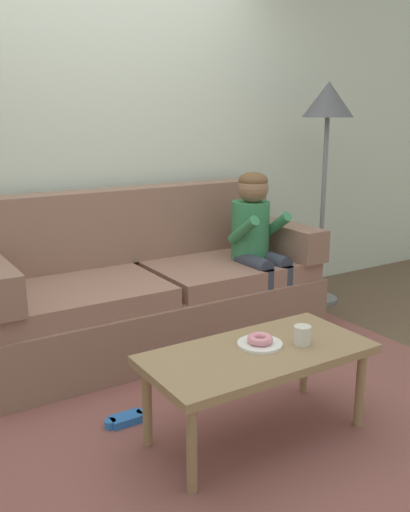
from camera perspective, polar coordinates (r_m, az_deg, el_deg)
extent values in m
plane|color=brown|center=(3.12, -0.24, -14.17)|extent=(10.00, 10.00, 0.00)
cube|color=beige|center=(4.00, -11.19, 12.81)|extent=(8.00, 0.10, 2.80)
cube|color=brown|center=(2.93, 2.44, -16.03)|extent=(2.97, 2.08, 0.01)
cube|color=#846051|center=(3.73, -5.24, -6.10)|extent=(2.22, 0.90, 0.38)
cube|color=#8D6455|center=(3.40, -13.33, -4.00)|extent=(1.07, 0.74, 0.12)
cube|color=#8D6455|center=(3.88, 2.34, -1.35)|extent=(1.07, 0.74, 0.12)
cube|color=#846051|center=(3.88, -7.78, 3.21)|extent=(2.22, 0.20, 0.49)
cube|color=#846051|center=(4.14, 7.18, 1.99)|extent=(0.20, 0.90, 0.22)
cube|color=#937551|center=(2.61, 5.38, -9.87)|extent=(1.06, 0.51, 0.04)
cylinder|color=#937551|center=(2.34, -1.33, -19.03)|extent=(0.04, 0.04, 0.40)
cylinder|color=#937551|center=(2.87, 15.42, -12.90)|extent=(0.04, 0.04, 0.40)
cylinder|color=#937551|center=(2.64, -5.87, -14.95)|extent=(0.04, 0.04, 0.40)
cylinder|color=#937551|center=(3.12, 10.03, -10.31)|extent=(0.04, 0.04, 0.40)
cylinder|color=#337A4C|center=(3.89, 4.61, 2.59)|extent=(0.26, 0.26, 0.40)
sphere|color=#846047|center=(3.82, 4.88, 6.90)|extent=(0.21, 0.21, 0.21)
ellipsoid|color=brown|center=(3.82, 4.89, 7.60)|extent=(0.20, 0.20, 0.12)
cylinder|color=#333847|center=(3.77, 4.93, -0.77)|extent=(0.11, 0.30, 0.11)
cylinder|color=#333847|center=(3.72, 6.25, -4.70)|extent=(0.09, 0.09, 0.44)
cube|color=black|center=(3.77, 6.62, -8.50)|extent=(0.10, 0.20, 0.06)
cylinder|color=#337A4C|center=(3.72, 3.90, 2.62)|extent=(0.07, 0.29, 0.23)
cylinder|color=#333847|center=(3.86, 6.83, -0.43)|extent=(0.11, 0.30, 0.11)
cylinder|color=#333847|center=(3.82, 8.14, -4.26)|extent=(0.09, 0.09, 0.44)
cube|color=black|center=(3.87, 8.49, -7.97)|extent=(0.10, 0.20, 0.06)
cylinder|color=#337A4C|center=(3.88, 7.16, 3.04)|extent=(0.07, 0.29, 0.23)
cylinder|color=white|center=(2.65, 5.57, -8.86)|extent=(0.21, 0.21, 0.01)
torus|color=pink|center=(2.64, 5.59, -8.36)|extent=(0.14, 0.14, 0.04)
cylinder|color=silver|center=(2.67, 9.82, -7.91)|extent=(0.08, 0.08, 0.09)
cube|color=blue|center=(2.90, -7.95, -16.13)|extent=(0.16, 0.09, 0.05)
cylinder|color=blue|center=(2.87, -9.56, -16.52)|extent=(0.06, 0.06, 0.05)
cylinder|color=blue|center=(2.93, -6.38, -15.73)|extent=(0.06, 0.06, 0.05)
cylinder|color=slate|center=(4.69, 11.37, -4.26)|extent=(0.30, 0.30, 0.03)
cylinder|color=slate|center=(4.51, 11.83, 4.82)|extent=(0.04, 0.04, 1.47)
cone|color=#4C4C51|center=(4.45, 12.38, 15.23)|extent=(0.38, 0.38, 0.26)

